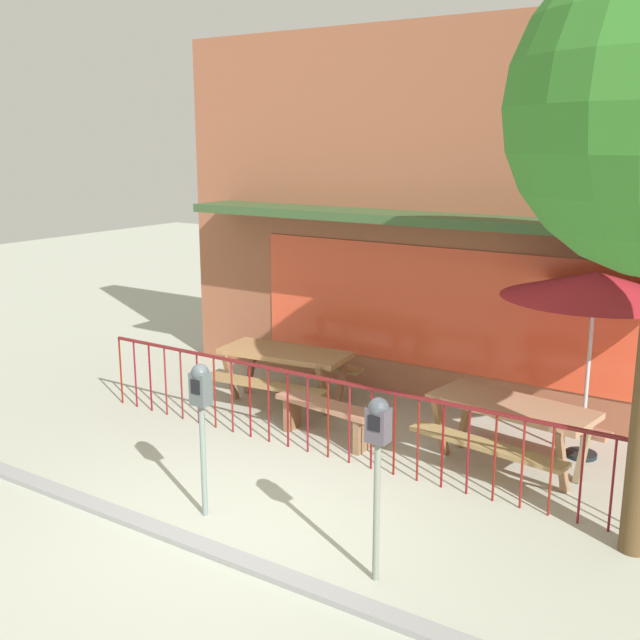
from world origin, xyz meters
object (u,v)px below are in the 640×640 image
object	(u,v)px
patio_bench	(326,413)
parking_meter_near	(201,400)
picnic_table_right	(511,417)
patio_umbrella	(595,286)
parking_meter_far	(378,441)
picnic_table_left	(285,362)

from	to	relation	value
patio_bench	parking_meter_near	bearing A→B (deg)	-88.53
picnic_table_right	patio_bench	size ratio (longest dim) A/B	1.38
parking_meter_near	patio_bench	bearing A→B (deg)	91.47
picnic_table_right	patio_umbrella	world-z (taller)	patio_umbrella
patio_umbrella	parking_meter_far	size ratio (longest dim) A/B	1.36
parking_meter_near	parking_meter_far	bearing A→B (deg)	-2.06
picnic_table_left	parking_meter_near	size ratio (longest dim) A/B	1.24
picnic_table_left	parking_meter_near	bearing A→B (deg)	-67.96
parking_meter_near	parking_meter_far	size ratio (longest dim) A/B	0.96
picnic_table_right	patio_umbrella	size ratio (longest dim) A/B	0.90
patio_bench	parking_meter_far	world-z (taller)	parking_meter_far
parking_meter_far	patio_umbrella	bearing A→B (deg)	78.04
picnic_table_left	picnic_table_right	distance (m)	3.40
picnic_table_left	parking_meter_near	distance (m)	3.40
patio_bench	parking_meter_near	xyz separation A→B (m)	(0.06, -2.29, 0.85)
picnic_table_right	patio_bench	distance (m)	2.24
picnic_table_left	parking_meter_far	distance (m)	4.57
picnic_table_left	picnic_table_right	xyz separation A→B (m)	(3.38, -0.37, 0.00)
picnic_table_right	patio_umbrella	distance (m)	1.73
parking_meter_near	parking_meter_far	distance (m)	1.97
parking_meter_near	picnic_table_right	bearing A→B (deg)	52.11
picnic_table_right	parking_meter_far	xyz separation A→B (m)	(-0.16, -2.80, 0.64)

